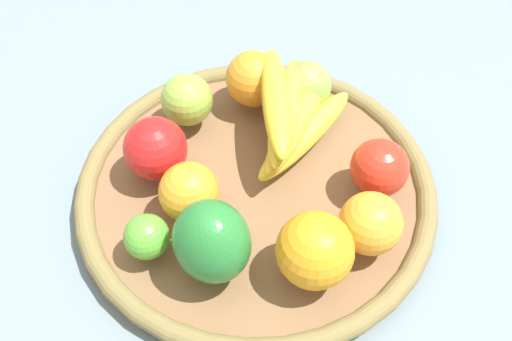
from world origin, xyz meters
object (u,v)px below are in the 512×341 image
at_px(orange_3, 371,223).
at_px(apple_3, 380,168).
at_px(lime_0, 147,237).
at_px(bell_pepper, 212,241).
at_px(orange_0, 254,79).
at_px(banana_bunch, 291,117).
at_px(apple_2, 187,100).
at_px(orange_1, 189,192).
at_px(apple_0, 306,86).
at_px(orange_2, 315,250).
at_px(apple_1, 155,148).

height_order(orange_3, apple_3, orange_3).
relative_size(lime_0, bell_pepper, 0.51).
xyz_separation_m(orange_0, bell_pepper, (-0.23, -0.12, 0.01)).
xyz_separation_m(banana_bunch, apple_2, (-0.05, 0.13, -0.01)).
relative_size(orange_1, apple_2, 1.03).
bearing_deg(banana_bunch, bell_pepper, -168.96).
distance_m(apple_2, apple_0, 0.15).
height_order(orange_2, bell_pepper, bell_pepper).
bearing_deg(lime_0, apple_3, -34.66).
height_order(orange_1, orange_0, orange_0).
height_order(orange_2, apple_0, orange_2).
relative_size(apple_2, bell_pepper, 0.68).
distance_m(lime_0, orange_1, 0.07).
distance_m(orange_0, bell_pepper, 0.26).
distance_m(apple_3, orange_0, 0.20).
bearing_deg(banana_bunch, orange_3, -115.74).
xyz_separation_m(orange_1, bell_pepper, (-0.04, -0.07, 0.01)).
bearing_deg(banana_bunch, apple_1, 143.56).
bearing_deg(orange_1, apple_3, -44.19).
relative_size(banana_bunch, orange_2, 2.29).
relative_size(apple_1, apple_2, 1.14).
bearing_deg(apple_0, apple_2, 136.38).
relative_size(apple_1, orange_2, 0.92).
xyz_separation_m(apple_1, apple_2, (0.09, 0.03, -0.00)).
relative_size(orange_2, apple_2, 1.23).
bearing_deg(apple_2, orange_2, -110.16).
relative_size(apple_1, orange_0, 1.04).
xyz_separation_m(apple_0, orange_0, (-0.03, 0.06, 0.00)).
bearing_deg(lime_0, banana_bunch, -7.84).
bearing_deg(orange_2, orange_0, 50.29).
distance_m(apple_1, apple_3, 0.26).
bearing_deg(orange_0, orange_1, -164.79).
relative_size(lime_0, apple_0, 0.77).
distance_m(orange_1, apple_2, 0.15).
bearing_deg(apple_0, orange_0, 118.97).
height_order(orange_1, bell_pepper, bell_pepper).
relative_size(orange_0, bell_pepper, 0.75).
relative_size(banana_bunch, orange_0, 2.57).
bearing_deg(banana_bunch, orange_1, 169.81).
height_order(apple_1, bell_pepper, bell_pepper).
height_order(orange_1, orange_2, orange_2).
relative_size(banana_bunch, bell_pepper, 1.92).
distance_m(orange_3, orange_0, 0.25).
bearing_deg(orange_1, apple_2, 41.69).
bearing_deg(apple_0, banana_bunch, -162.94).
bearing_deg(apple_1, lime_0, -142.97).
bearing_deg(orange_3, bell_pepper, 137.25).
distance_m(lime_0, apple_0, 0.29).
height_order(banana_bunch, apple_1, banana_bunch).
bearing_deg(orange_2, apple_1, 88.35).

